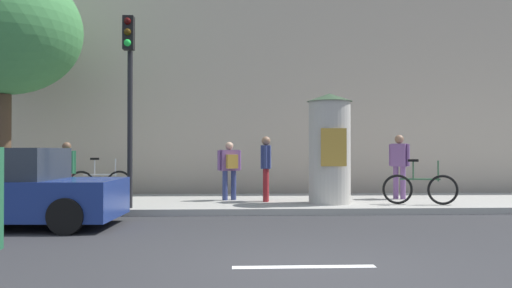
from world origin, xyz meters
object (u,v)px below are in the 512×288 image
at_px(traffic_light, 129,80).
at_px(bicycle_leaning, 420,188).
at_px(poster_column, 330,148).
at_px(pedestrian_tallest, 67,168).
at_px(pedestrian_in_dark_shirt, 400,161).
at_px(pedestrian_with_backpack, 230,165).
at_px(street_tree, 3,31).
at_px(pedestrian_with_bag, 266,163).
at_px(bicycle_upright, 100,182).
at_px(parked_car_dark, 0,189).

bearing_deg(traffic_light, bicycle_leaning, 4.31).
xyz_separation_m(traffic_light, bicycle_leaning, (6.83, 0.52, -2.51)).
bearing_deg(poster_column, pedestrian_tallest, -177.89).
height_order(traffic_light, pedestrian_tallest, traffic_light).
xyz_separation_m(pedestrian_tallest, pedestrian_in_dark_shirt, (8.40, 1.31, 0.14)).
distance_m(poster_column, pedestrian_in_dark_shirt, 2.39).
distance_m(traffic_light, pedestrian_with_backpack, 3.51).
bearing_deg(pedestrian_in_dark_shirt, traffic_light, -163.99).
xyz_separation_m(street_tree, bicycle_leaning, (10.26, -0.97, -3.93)).
relative_size(pedestrian_with_bag, bicycle_upright, 0.94).
xyz_separation_m(pedestrian_tallest, bicycle_upright, (0.14, 2.53, -0.49)).
distance_m(traffic_light, pedestrian_in_dark_shirt, 7.33).
bearing_deg(bicycle_leaning, pedestrian_with_bag, 166.11).
bearing_deg(pedestrian_with_backpack, pedestrian_with_bag, -23.36).
bearing_deg(poster_column, street_tree, 175.75).
relative_size(pedestrian_in_dark_shirt, parked_car_dark, 0.39).
bearing_deg(bicycle_leaning, street_tree, 174.59).
bearing_deg(bicycle_upright, parked_car_dark, -97.65).
xyz_separation_m(pedestrian_tallest, parked_car_dark, (-0.51, -2.33, -0.31)).
bearing_deg(parked_car_dark, poster_column, 20.60).
bearing_deg(street_tree, parked_car_dark, -67.14).
bearing_deg(bicycle_upright, pedestrian_with_backpack, -20.25).
height_order(pedestrian_in_dark_shirt, bicycle_upright, pedestrian_in_dark_shirt).
xyz_separation_m(traffic_light, poster_column, (4.71, 0.88, -1.53)).
relative_size(traffic_light, pedestrian_with_bag, 2.60).
height_order(pedestrian_tallest, bicycle_leaning, pedestrian_tallest).
bearing_deg(pedestrian_with_bag, pedestrian_with_backpack, 156.64).
height_order(traffic_light, poster_column, traffic_light).
xyz_separation_m(street_tree, pedestrian_with_bag, (6.61, -0.07, -3.34)).
height_order(pedestrian_with_bag, pedestrian_with_backpack, pedestrian_with_bag).
relative_size(pedestrian_with_backpack, parked_car_dark, 0.34).
bearing_deg(traffic_light, pedestrian_with_backpack, 38.99).
bearing_deg(bicycle_leaning, pedestrian_with_backpack, 164.11).
bearing_deg(pedestrian_with_bag, street_tree, 179.41).
bearing_deg(pedestrian_with_backpack, parked_car_dark, -141.18).
bearing_deg(pedestrian_with_backpack, pedestrian_in_dark_shirt, 1.69).
relative_size(street_tree, bicycle_leaning, 3.42).
height_order(pedestrian_with_bag, pedestrian_in_dark_shirt, pedestrian_in_dark_shirt).
height_order(poster_column, parked_car_dark, poster_column).
bearing_deg(parked_car_dark, bicycle_leaning, 13.79).
height_order(pedestrian_with_backpack, pedestrian_in_dark_shirt, pedestrian_in_dark_shirt).
relative_size(poster_column, street_tree, 0.45).
height_order(pedestrian_tallest, parked_car_dark, pedestrian_tallest).
xyz_separation_m(street_tree, pedestrian_tallest, (1.84, -0.84, -3.43)).
relative_size(pedestrian_with_bag, pedestrian_with_backpack, 1.09).
xyz_separation_m(bicycle_leaning, bicycle_upright, (-8.28, 2.67, 0.00)).
xyz_separation_m(pedestrian_in_dark_shirt, bicycle_leaning, (0.02, -1.44, -0.63)).
height_order(pedestrian_tallest, bicycle_upright, pedestrian_tallest).
distance_m(poster_column, street_tree, 8.68).
distance_m(poster_column, bicycle_leaning, 2.37).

